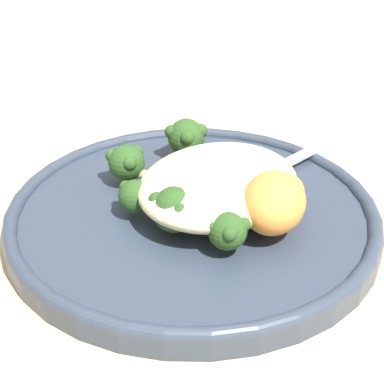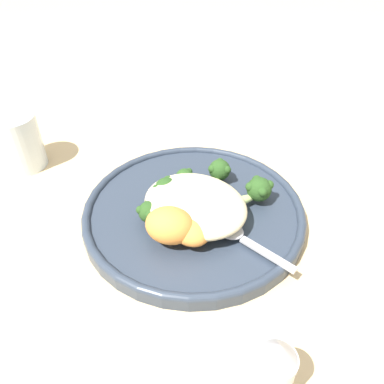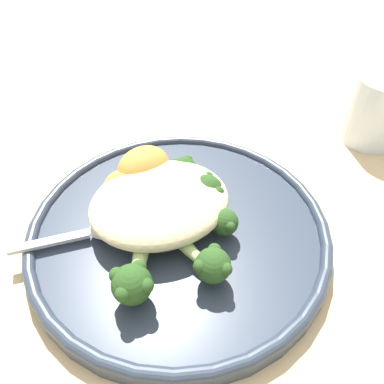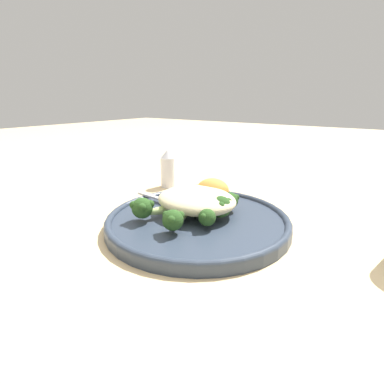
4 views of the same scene
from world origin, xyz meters
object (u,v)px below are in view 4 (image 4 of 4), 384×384
Objects in this scene: broccoli_stalk_4 at (222,201)px; quinoa_mound at (196,200)px; broccoli_stalk_3 at (216,207)px; spoon at (170,201)px; broccoli_stalk_1 at (178,217)px; sweet_potato_chunk_0 at (199,194)px; plate at (198,221)px; broccoli_stalk_0 at (153,208)px; broccoli_stalk_2 at (202,213)px; sweet_potato_chunk_1 at (214,191)px; salt_shaker at (168,169)px.

quinoa_mound is at bearing -170.09° from broccoli_stalk_4.
broccoli_stalk_3 is 0.69× the size of spoon.
sweet_potato_chunk_0 is (-0.03, 0.10, 0.00)m from broccoli_stalk_1.
sweet_potato_chunk_0 is (-0.03, 0.05, 0.03)m from plate.
broccoli_stalk_1 is (0.05, -0.00, -0.00)m from broccoli_stalk_0.
broccoli_stalk_0 is at bearing -114.41° from broccoli_stalk_2.
sweet_potato_chunk_1 reaches higher than broccoli_stalk_1.
broccoli_stalk_3 is 0.04m from broccoli_stalk_4.
broccoli_stalk_0 is at bearing -137.37° from broccoli_stalk_3.
salt_shaker is at bearing 116.96° from broccoli_stalk_4.
broccoli_stalk_3 is (0.03, 0.01, 0.03)m from plate.
quinoa_mound is (-0.01, 0.02, 0.03)m from plate.
quinoa_mound is 0.04m from broccoli_stalk_3.
broccoli_stalk_0 is 0.10m from broccoli_stalk_3.
broccoli_stalk_2 is 1.14× the size of salt_shaker.
salt_shaker is at bearing 147.38° from sweet_potato_chunk_0.
broccoli_stalk_4 is (-0.01, 0.04, -0.00)m from broccoli_stalk_3.
broccoli_stalk_1 is 0.07m from broccoli_stalk_3.
salt_shaker reaches higher than sweet_potato_chunk_1.
salt_shaker is at bearing 153.47° from broccoli_stalk_3.
broccoli_stalk_1 is at bearing -107.09° from broccoli_stalk_3.
salt_shaker is (-0.16, 0.10, 0.01)m from sweet_potato_chunk_0.
spoon is at bearing -150.04° from broccoli_stalk_1.
broccoli_stalk_0 is 0.97× the size of spoon.
sweet_potato_chunk_1 reaches higher than broccoli_stalk_0.
broccoli_stalk_1 reaches higher than broccoli_stalk_2.
sweet_potato_chunk_1 is at bearing 131.44° from broccoli_stalk_3.
sweet_potato_chunk_0 is at bearing -166.98° from broccoli_stalk_0.
plate is at bearing -80.66° from sweet_potato_chunk_1.
broccoli_stalk_4 is 0.63× the size of spoon.
broccoli_stalk_1 reaches higher than plate.
quinoa_mound is 1.83× the size of broccoli_stalk_4.
quinoa_mound is 0.22m from salt_shaker.
broccoli_stalk_2 is 0.85× the size of spoon.
broccoli_stalk_2 is at bearing 143.46° from broccoli_stalk_0.
broccoli_stalk_1 is 0.28m from salt_shaker.
broccoli_stalk_3 is at bearing 27.88° from plate.
spoon is (-0.07, 0.07, -0.01)m from broccoli_stalk_1.
sweet_potato_chunk_0 is at bearing -144.30° from sweet_potato_chunk_1.
plate is 2.94× the size of broccoli_stalk_2.
broccoli_stalk_3 is (0.08, 0.06, 0.00)m from broccoli_stalk_0.
salt_shaker is (-0.12, 0.14, 0.02)m from spoon.
broccoli_stalk_0 is 0.07m from spoon.
quinoa_mound is at bearing -175.36° from spoon.
quinoa_mound reaches higher than broccoli_stalk_0.
quinoa_mound is at bearing -64.47° from sweet_potato_chunk_0.
sweet_potato_chunk_0 is at bearing -133.74° from spoon.
quinoa_mound reaches higher than broccoli_stalk_2.
broccoli_stalk_3 is at bearing 139.86° from broccoli_stalk_1.
sweet_potato_chunk_1 reaches higher than broccoli_stalk_3.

